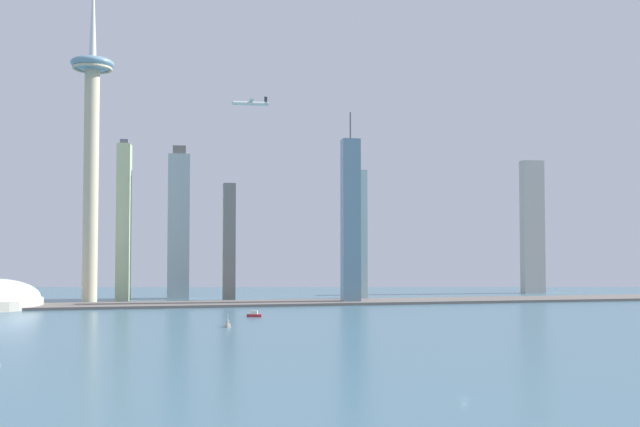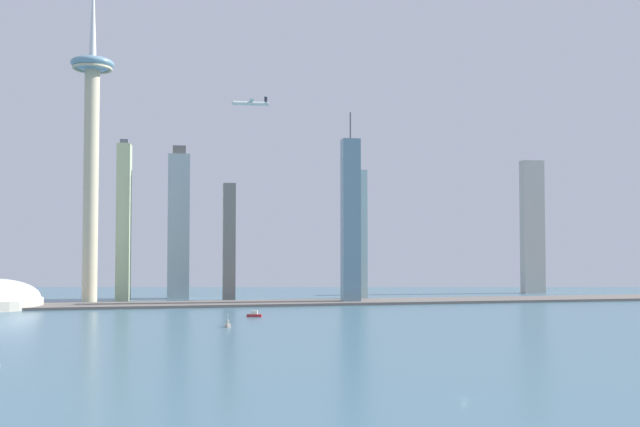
{
  "view_description": "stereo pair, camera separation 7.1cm",
  "coord_description": "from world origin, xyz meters",
  "px_view_note": "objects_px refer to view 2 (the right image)",
  "views": [
    {
      "loc": [
        -108.27,
        -273.18,
        62.5
      ],
      "look_at": [
        23.57,
        455.06,
        92.56
      ],
      "focal_mm": 40.07,
      "sensor_mm": 36.0,
      "label": 1
    },
    {
      "loc": [
        -108.2,
        -273.19,
        62.5
      ],
      "look_at": [
        23.57,
        455.06,
        92.56
      ],
      "focal_mm": 40.07,
      "sensor_mm": 36.0,
      "label": 2
    }
  ],
  "objects_px": {
    "boat_3": "(228,324)",
    "airplane": "(250,103)",
    "skyscraper_6": "(229,242)",
    "skyscraper_2": "(358,235)",
    "skyscraper_1": "(351,221)",
    "skyscraper_5": "(532,227)",
    "boat_4": "(254,315)",
    "skyscraper_4": "(179,225)",
    "skyscraper_3": "(124,221)",
    "observation_tower": "(92,132)"
  },
  "relations": [
    {
      "from": "observation_tower",
      "to": "skyscraper_4",
      "type": "distance_m",
      "value": 139.04
    },
    {
      "from": "skyscraper_1",
      "to": "skyscraper_5",
      "type": "bearing_deg",
      "value": 22.87
    },
    {
      "from": "airplane",
      "to": "skyscraper_2",
      "type": "bearing_deg",
      "value": -142.65
    },
    {
      "from": "skyscraper_4",
      "to": "skyscraper_5",
      "type": "height_order",
      "value": "skyscraper_4"
    },
    {
      "from": "skyscraper_5",
      "to": "airplane",
      "type": "distance_m",
      "value": 414.36
    },
    {
      "from": "skyscraper_5",
      "to": "boat_4",
      "type": "bearing_deg",
      "value": -148.77
    },
    {
      "from": "skyscraper_4",
      "to": "skyscraper_2",
      "type": "bearing_deg",
      "value": -17.89
    },
    {
      "from": "observation_tower",
      "to": "skyscraper_5",
      "type": "relative_size",
      "value": 2.13
    },
    {
      "from": "airplane",
      "to": "skyscraper_1",
      "type": "bearing_deg",
      "value": -151.54
    },
    {
      "from": "observation_tower",
      "to": "skyscraper_2",
      "type": "distance_m",
      "value": 298.48
    },
    {
      "from": "observation_tower",
      "to": "airplane",
      "type": "xyz_separation_m",
      "value": [
        154.69,
        -102.96,
        15.12
      ]
    },
    {
      "from": "skyscraper_1",
      "to": "skyscraper_2",
      "type": "height_order",
      "value": "skyscraper_1"
    },
    {
      "from": "observation_tower",
      "to": "skyscraper_1",
      "type": "distance_m",
      "value": 282.41
    },
    {
      "from": "observation_tower",
      "to": "boat_3",
      "type": "bearing_deg",
      "value": -60.41
    },
    {
      "from": "observation_tower",
      "to": "skyscraper_4",
      "type": "xyz_separation_m",
      "value": [
        88.17,
        51.45,
        -94.4
      ]
    },
    {
      "from": "skyscraper_6",
      "to": "airplane",
      "type": "bearing_deg",
      "value": -83.88
    },
    {
      "from": "observation_tower",
      "to": "boat_3",
      "type": "height_order",
      "value": "observation_tower"
    },
    {
      "from": "skyscraper_6",
      "to": "boat_3",
      "type": "relative_size",
      "value": 12.31
    },
    {
      "from": "skyscraper_5",
      "to": "boat_4",
      "type": "distance_m",
      "value": 433.16
    },
    {
      "from": "observation_tower",
      "to": "skyscraper_5",
      "type": "distance_m",
      "value": 530.74
    },
    {
      "from": "skyscraper_3",
      "to": "skyscraper_4",
      "type": "relative_size",
      "value": 1.02
    },
    {
      "from": "observation_tower",
      "to": "skyscraper_6",
      "type": "bearing_deg",
      "value": 5.56
    },
    {
      "from": "skyscraper_1",
      "to": "airplane",
      "type": "xyz_separation_m",
      "value": [
        -108.45,
        -57.5,
        106.99
      ]
    },
    {
      "from": "boat_3",
      "to": "observation_tower",
      "type": "bearing_deg",
      "value": -163.84
    },
    {
      "from": "observation_tower",
      "to": "boat_3",
      "type": "relative_size",
      "value": 34.16
    },
    {
      "from": "skyscraper_1",
      "to": "skyscraper_6",
      "type": "bearing_deg",
      "value": 153.89
    },
    {
      "from": "skyscraper_2",
      "to": "skyscraper_6",
      "type": "relative_size",
      "value": 1.21
    },
    {
      "from": "skyscraper_6",
      "to": "skyscraper_2",
      "type": "bearing_deg",
      "value": -9.94
    },
    {
      "from": "skyscraper_1",
      "to": "skyscraper_3",
      "type": "distance_m",
      "value": 249.29
    },
    {
      "from": "skyscraper_2",
      "to": "skyscraper_4",
      "type": "relative_size",
      "value": 0.89
    },
    {
      "from": "skyscraper_1",
      "to": "skyscraper_6",
      "type": "height_order",
      "value": "skyscraper_1"
    },
    {
      "from": "skyscraper_2",
      "to": "skyscraper_5",
      "type": "bearing_deg",
      "value": 16.79
    },
    {
      "from": "boat_3",
      "to": "airplane",
      "type": "xyz_separation_m",
      "value": [
        25.76,
        124.07,
        189.83
      ]
    },
    {
      "from": "skyscraper_4",
      "to": "skyscraper_6",
      "type": "xyz_separation_m",
      "value": [
        53.99,
        -37.6,
        -19.13
      ]
    },
    {
      "from": "skyscraper_4",
      "to": "airplane",
      "type": "distance_m",
      "value": 200.65
    },
    {
      "from": "skyscraper_3",
      "to": "boat_4",
      "type": "distance_m",
      "value": 250.02
    },
    {
      "from": "skyscraper_2",
      "to": "skyscraper_6",
      "type": "height_order",
      "value": "skyscraper_2"
    },
    {
      "from": "skyscraper_1",
      "to": "boat_4",
      "type": "xyz_separation_m",
      "value": [
        -108.62,
        -112.95,
        -82.88
      ]
    },
    {
      "from": "skyscraper_5",
      "to": "skyscraper_6",
      "type": "distance_m",
      "value": 379.94
    },
    {
      "from": "skyscraper_2",
      "to": "airplane",
      "type": "distance_m",
      "value": 196.79
    },
    {
      "from": "observation_tower",
      "to": "skyscraper_4",
      "type": "height_order",
      "value": "observation_tower"
    },
    {
      "from": "skyscraper_1",
      "to": "skyscraper_3",
      "type": "height_order",
      "value": "skyscraper_1"
    },
    {
      "from": "airplane",
      "to": "boat_4",
      "type": "bearing_deg",
      "value": 90.36
    },
    {
      "from": "observation_tower",
      "to": "boat_4",
      "type": "xyz_separation_m",
      "value": [
        154.53,
        -158.42,
        -174.75
      ]
    },
    {
      "from": "skyscraper_3",
      "to": "observation_tower",
      "type": "bearing_deg",
      "value": -125.55
    },
    {
      "from": "skyscraper_6",
      "to": "airplane",
      "type": "xyz_separation_m",
      "value": [
        12.53,
        -116.81,
        128.65
      ]
    },
    {
      "from": "skyscraper_5",
      "to": "boat_4",
      "type": "xyz_separation_m",
      "value": [
        -364.0,
        -220.68,
        -80.21
      ]
    },
    {
      "from": "observation_tower",
      "to": "skyscraper_5",
      "type": "bearing_deg",
      "value": 6.85
    },
    {
      "from": "skyscraper_5",
      "to": "airplane",
      "type": "relative_size",
      "value": 4.79
    },
    {
      "from": "skyscraper_2",
      "to": "boat_3",
      "type": "distance_m",
      "value": 272.44
    }
  ]
}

